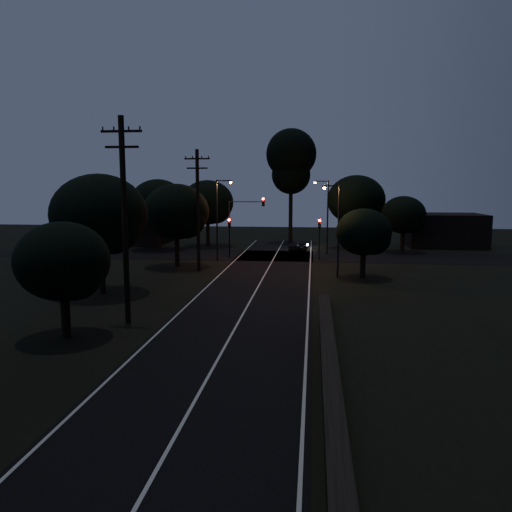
# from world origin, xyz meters

# --- Properties ---
(ground) EXTENTS (160.00, 160.00, 0.00)m
(ground) POSITION_xyz_m (0.00, 0.00, 0.00)
(ground) COLOR black
(road_surface) EXTENTS (60.00, 70.00, 0.03)m
(road_surface) POSITION_xyz_m (0.00, 31.12, 0.01)
(road_surface) COLOR black
(road_surface) RESTS_ON ground
(retaining_wall) EXTENTS (6.93, 26.00, 1.60)m
(retaining_wall) POSITION_xyz_m (7.74, 3.00, 0.62)
(retaining_wall) COLOR black
(retaining_wall) RESTS_ON ground
(utility_pole_mid) EXTENTS (2.20, 0.30, 11.00)m
(utility_pole_mid) POSITION_xyz_m (-6.00, 15.00, 5.74)
(utility_pole_mid) COLOR black
(utility_pole_mid) RESTS_ON ground
(utility_pole_far) EXTENTS (2.20, 0.30, 10.50)m
(utility_pole_far) POSITION_xyz_m (-6.00, 32.00, 5.48)
(utility_pole_far) COLOR black
(utility_pole_far) RESTS_ON ground
(tree_left_b) EXTENTS (4.49, 4.49, 5.71)m
(tree_left_b) POSITION_xyz_m (-7.84, 11.91, 3.70)
(tree_left_b) COLOR black
(tree_left_b) RESTS_ON ground
(tree_left_c) EXTENTS (6.51, 6.51, 8.22)m
(tree_left_c) POSITION_xyz_m (-10.27, 21.87, 5.32)
(tree_left_c) COLOR black
(tree_left_c) RESTS_ON ground
(tree_left_d) EXTENTS (5.99, 5.99, 7.61)m
(tree_left_d) POSITION_xyz_m (-8.29, 33.88, 4.93)
(tree_left_d) COLOR black
(tree_left_d) RESTS_ON ground
(tree_far_nw) EXTENTS (6.41, 6.41, 8.11)m
(tree_far_nw) POSITION_xyz_m (-8.77, 49.87, 5.25)
(tree_far_nw) COLOR black
(tree_far_nw) RESTS_ON ground
(tree_far_w) EXTENTS (6.42, 6.42, 8.18)m
(tree_far_w) POSITION_xyz_m (-13.77, 45.87, 5.32)
(tree_far_w) COLOR black
(tree_far_w) RESTS_ON ground
(tree_far_ne) EXTENTS (6.86, 6.86, 8.68)m
(tree_far_ne) POSITION_xyz_m (9.24, 49.86, 5.61)
(tree_far_ne) COLOR black
(tree_far_ne) RESTS_ON ground
(tree_far_e) EXTENTS (4.96, 4.96, 6.29)m
(tree_far_e) POSITION_xyz_m (14.18, 46.90, 4.07)
(tree_far_e) COLOR black
(tree_far_e) RESTS_ON ground
(tree_right_a) EXTENTS (4.42, 4.42, 5.62)m
(tree_right_a) POSITION_xyz_m (8.16, 29.91, 3.64)
(tree_right_a) COLOR black
(tree_right_a) RESTS_ON ground
(tall_pine) EXTENTS (6.48, 6.48, 14.73)m
(tall_pine) POSITION_xyz_m (1.00, 55.00, 10.62)
(tall_pine) COLOR black
(tall_pine) RESTS_ON ground
(building_left) EXTENTS (10.00, 8.00, 4.40)m
(building_left) POSITION_xyz_m (-20.00, 52.00, 2.20)
(building_left) COLOR black
(building_left) RESTS_ON ground
(building_right) EXTENTS (9.00, 7.00, 4.00)m
(building_right) POSITION_xyz_m (20.00, 53.00, 2.00)
(building_right) COLOR black
(building_right) RESTS_ON ground
(signal_left) EXTENTS (0.28, 0.35, 4.10)m
(signal_left) POSITION_xyz_m (-4.60, 39.99, 2.84)
(signal_left) COLOR black
(signal_left) RESTS_ON ground
(signal_right) EXTENTS (0.28, 0.35, 4.10)m
(signal_right) POSITION_xyz_m (4.60, 39.99, 2.84)
(signal_right) COLOR black
(signal_right) RESTS_ON ground
(signal_mast) EXTENTS (3.70, 0.35, 6.25)m
(signal_mast) POSITION_xyz_m (-2.91, 39.99, 4.34)
(signal_mast) COLOR black
(signal_mast) RESTS_ON ground
(streetlight_a) EXTENTS (1.66, 0.26, 8.00)m
(streetlight_a) POSITION_xyz_m (-5.31, 38.00, 4.64)
(streetlight_a) COLOR black
(streetlight_a) RESTS_ON ground
(streetlight_b) EXTENTS (1.66, 0.26, 8.00)m
(streetlight_b) POSITION_xyz_m (5.31, 44.00, 4.64)
(streetlight_b) COLOR black
(streetlight_b) RESTS_ON ground
(streetlight_c) EXTENTS (1.46, 0.26, 7.50)m
(streetlight_c) POSITION_xyz_m (5.83, 30.00, 4.35)
(streetlight_c) COLOR black
(streetlight_c) RESTS_ON ground
(car) EXTENTS (2.37, 3.74, 1.18)m
(car) POSITION_xyz_m (2.30, 46.00, 0.59)
(car) COLOR black
(car) RESTS_ON ground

